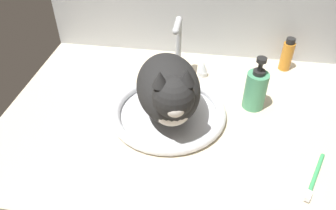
# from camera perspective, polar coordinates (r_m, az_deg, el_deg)

# --- Properties ---
(countertop) EXTENTS (1.04, 0.73, 0.03)m
(countertop) POSITION_cam_1_polar(r_m,az_deg,el_deg) (0.98, 2.26, -2.66)
(countertop) COLOR beige
(countertop) RESTS_ON ground
(backsplash_wall) EXTENTS (1.04, 0.02, 0.30)m
(backsplash_wall) POSITION_cam_1_polar(r_m,az_deg,el_deg) (1.22, 4.61, 14.11)
(backsplash_wall) COLOR #B2B7BC
(backsplash_wall) RESTS_ON ground
(sink_basin) EXTENTS (0.34, 0.34, 0.03)m
(sink_basin) POSITION_cam_1_polar(r_m,az_deg,el_deg) (0.96, -0.00, -1.27)
(sink_basin) COLOR white
(sink_basin) RESTS_ON countertop
(faucet) EXTENTS (0.20, 0.11, 0.21)m
(faucet) POSITION_cam_1_polar(r_m,az_deg,el_deg) (1.10, 1.72, 8.79)
(faucet) COLOR silver
(faucet) RESTS_ON countertop
(cat) EXTENTS (0.24, 0.38, 0.20)m
(cat) POSITION_cam_1_polar(r_m,az_deg,el_deg) (0.89, 0.15, 2.70)
(cat) COLOR black
(cat) RESTS_ON sink_basin
(amber_bottle) EXTENTS (0.04, 0.04, 0.12)m
(amber_bottle) POSITION_cam_1_polar(r_m,az_deg,el_deg) (1.21, 19.84, 8.12)
(amber_bottle) COLOR #C67A23
(amber_bottle) RESTS_ON countertop
(soap_pump_bottle) EXTENTS (0.06, 0.06, 0.17)m
(soap_pump_bottle) POSITION_cam_1_polar(r_m,az_deg,el_deg) (1.00, 14.87, 2.64)
(soap_pump_bottle) COLOR #4C9E70
(soap_pump_bottle) RESTS_ON countertop
(toothbrush) EXTENTS (0.08, 0.15, 0.02)m
(toothbrush) POSITION_cam_1_polar(r_m,az_deg,el_deg) (0.88, 23.96, -11.38)
(toothbrush) COLOR #3FB266
(toothbrush) RESTS_ON countertop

